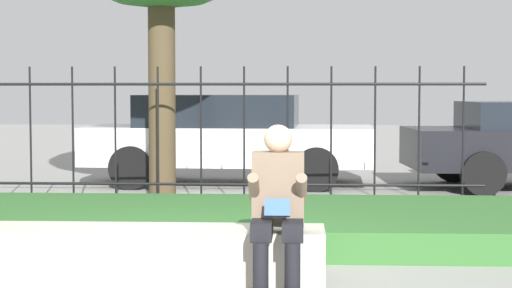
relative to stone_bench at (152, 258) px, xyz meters
name	(u,v)px	position (x,y,z in m)	size (l,w,h in m)	color
ground_plane	(180,282)	(0.22, 0.00, -0.19)	(60.00, 60.00, 0.00)	gray
stone_bench	(152,258)	(0.00, 0.00, 0.00)	(2.64, 0.54, 0.42)	#B7B2A3
person_seated_reader	(278,203)	(0.97, -0.30, 0.47)	(0.42, 0.73, 1.22)	black
grass_berm	(208,223)	(0.22, 2.02, -0.05)	(8.18, 2.65, 0.27)	#33662D
iron_fence	(223,137)	(0.22, 3.66, 0.73)	(6.18, 0.03, 1.75)	black
car_parked_center	(227,136)	(0.00, 6.86, 0.56)	(4.51, 2.05, 1.40)	silver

